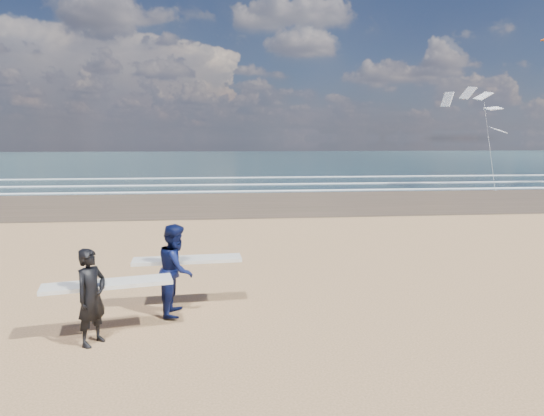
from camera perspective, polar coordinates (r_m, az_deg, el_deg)
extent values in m
cube|color=#4B3D28|center=(32.90, 28.81, 1.13)|extent=(220.00, 12.00, 0.01)
cube|color=#1A323A|center=(82.99, 6.97, 5.74)|extent=(220.00, 100.00, 0.02)
cube|color=white|center=(36.91, 24.57, 2.13)|extent=(220.00, 0.50, 0.05)
cube|color=white|center=(41.00, 21.23, 2.85)|extent=(220.00, 0.50, 0.05)
cube|color=white|center=(46.84, 17.59, 3.62)|extent=(220.00, 0.50, 0.05)
imported|color=black|center=(8.83, -20.48, -9.77)|extent=(0.65, 0.72, 1.66)
cube|color=silver|center=(9.07, -18.74, -8.46)|extent=(2.26, 0.96, 0.07)
imported|color=#0B1341|center=(9.84, -11.21, -7.08)|extent=(0.76, 0.93, 1.81)
cube|color=silver|center=(10.14, -9.92, -6.01)|extent=(2.23, 0.65, 0.07)
cube|color=slate|center=(35.83, 24.77, 1.96)|extent=(0.12, 0.12, 0.10)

